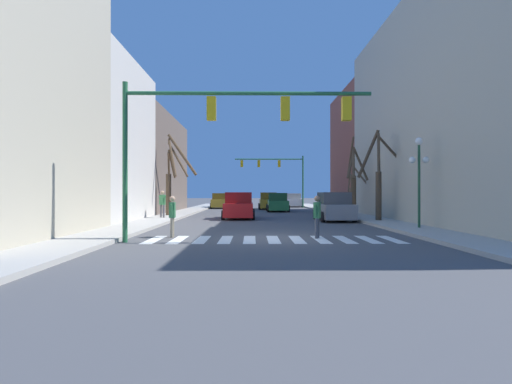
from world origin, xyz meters
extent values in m
plane|color=#4C4C4F|center=(0.00, 0.00, 0.00)|extent=(240.00, 240.00, 0.00)
cube|color=#ADA89E|center=(-6.71, 0.00, 0.07)|extent=(2.23, 90.00, 0.15)
cube|color=#ADA89E|center=(6.71, 0.00, 0.07)|extent=(2.23, 90.00, 0.15)
cube|color=beige|center=(-10.83, 8.77, 4.87)|extent=(6.00, 9.15, 9.74)
cube|color=#66564C|center=(-10.83, 20.38, 4.27)|extent=(6.00, 14.08, 8.55)
cube|color=#BCB299|center=(10.83, 11.78, 6.47)|extent=(6.00, 12.13, 12.93)
cube|color=#934C3D|center=(10.83, 23.07, 5.78)|extent=(6.00, 10.44, 11.56)
cube|color=white|center=(-4.50, -0.55, 0.00)|extent=(0.45, 2.60, 0.01)
cube|color=white|center=(-3.60, -0.55, 0.00)|extent=(0.45, 2.60, 0.01)
cube|color=white|center=(-2.70, -0.55, 0.00)|extent=(0.45, 2.60, 0.01)
cube|color=white|center=(-1.80, -0.55, 0.00)|extent=(0.45, 2.60, 0.01)
cube|color=white|center=(-0.90, -0.55, 0.00)|extent=(0.45, 2.60, 0.01)
cube|color=white|center=(0.00, -0.55, 0.00)|extent=(0.45, 2.60, 0.01)
cube|color=white|center=(0.90, -0.55, 0.00)|extent=(0.45, 2.60, 0.01)
cube|color=white|center=(1.80, -0.55, 0.00)|extent=(0.45, 2.60, 0.01)
cube|color=white|center=(2.70, -0.55, 0.00)|extent=(0.45, 2.60, 0.01)
cube|color=white|center=(3.60, -0.55, 0.00)|extent=(0.45, 2.60, 0.01)
cube|color=white|center=(4.50, -0.55, 0.00)|extent=(0.45, 2.60, 0.01)
cylinder|color=#236038|center=(-5.35, -1.35, 2.87)|extent=(0.18, 0.18, 5.74)
cylinder|color=#236038|center=(-0.94, -1.35, 5.34)|extent=(8.82, 0.14, 0.14)
cube|color=yellow|center=(-2.26, -1.35, 4.79)|extent=(0.32, 0.28, 0.84)
cube|color=yellow|center=(0.39, -1.35, 4.79)|extent=(0.32, 0.28, 0.84)
cube|color=yellow|center=(2.59, -1.35, 4.79)|extent=(0.32, 0.28, 0.84)
cylinder|color=#236038|center=(5.35, 32.57, 3.13)|extent=(0.18, 0.18, 6.26)
cylinder|color=#236038|center=(1.23, 32.57, 5.86)|extent=(8.23, 0.14, 0.14)
cube|color=yellow|center=(2.47, 32.57, 5.31)|extent=(0.32, 0.28, 0.84)
cube|color=yellow|center=(0.00, 32.57, 5.31)|extent=(0.32, 0.28, 0.84)
cube|color=yellow|center=(-2.06, 32.57, 5.31)|extent=(0.32, 0.28, 0.84)
cylinder|color=#1E4C2D|center=(7.01, 2.92, 2.08)|extent=(0.12, 0.12, 3.85)
sphere|color=white|center=(7.01, 2.92, 4.18)|extent=(0.36, 0.36, 0.36)
sphere|color=white|center=(6.69, 2.92, 3.31)|extent=(0.31, 0.31, 0.31)
sphere|color=white|center=(7.33, 2.92, 3.31)|extent=(0.31, 0.31, 0.31)
cube|color=#236B38|center=(1.61, 22.42, 0.61)|extent=(1.83, 4.57, 0.88)
cube|color=#133A1E|center=(1.61, 22.42, 1.41)|extent=(1.68, 2.38, 0.72)
cylinder|color=black|center=(0.68, 23.84, 0.32)|extent=(0.22, 0.64, 0.64)
cylinder|color=black|center=(2.54, 23.84, 0.32)|extent=(0.22, 0.64, 0.64)
cylinder|color=black|center=(0.68, 21.01, 0.32)|extent=(0.22, 0.64, 0.64)
cylinder|color=black|center=(2.54, 21.01, 0.32)|extent=(0.22, 0.64, 0.64)
cube|color=gray|center=(4.41, 9.74, 0.63)|extent=(1.88, 4.71, 0.90)
cube|color=#464648|center=(4.41, 9.74, 1.44)|extent=(1.73, 2.45, 0.74)
cylinder|color=black|center=(3.45, 11.20, 0.32)|extent=(0.22, 0.64, 0.64)
cylinder|color=black|center=(5.37, 11.20, 0.32)|extent=(0.22, 0.64, 0.64)
cylinder|color=black|center=(3.45, 8.28, 0.32)|extent=(0.22, 0.64, 0.64)
cylinder|color=black|center=(5.37, 8.28, 0.32)|extent=(0.22, 0.64, 0.64)
cube|color=white|center=(4.39, 34.83, 0.60)|extent=(1.91, 4.34, 0.84)
cube|color=gray|center=(4.39, 34.83, 1.36)|extent=(1.76, 2.25, 0.69)
cylinder|color=black|center=(3.42, 36.17, 0.32)|extent=(0.22, 0.64, 0.64)
cylinder|color=black|center=(5.37, 36.17, 0.32)|extent=(0.22, 0.64, 0.64)
cylinder|color=black|center=(3.42, 33.49, 0.32)|extent=(0.22, 0.64, 0.64)
cylinder|color=black|center=(5.37, 33.49, 0.32)|extent=(0.22, 0.64, 0.64)
cube|color=red|center=(-1.71, 11.71, 0.63)|extent=(1.91, 4.39, 0.90)
cube|color=maroon|center=(-1.71, 11.71, 1.44)|extent=(1.76, 2.28, 0.74)
cylinder|color=black|center=(-0.74, 10.35, 0.32)|extent=(0.22, 0.64, 0.64)
cylinder|color=black|center=(-2.69, 10.35, 0.32)|extent=(0.22, 0.64, 0.64)
cylinder|color=black|center=(-0.74, 13.07, 0.32)|extent=(0.22, 0.64, 0.64)
cylinder|color=black|center=(-2.69, 13.07, 0.32)|extent=(0.22, 0.64, 0.64)
cube|color=#A38423|center=(-4.48, 30.18, 0.61)|extent=(1.73, 4.49, 0.86)
cube|color=#594813|center=(-4.48, 30.18, 1.39)|extent=(1.59, 2.33, 0.70)
cylinder|color=black|center=(-5.37, 31.57, 0.32)|extent=(0.22, 0.64, 0.64)
cylinder|color=black|center=(-3.60, 31.57, 0.32)|extent=(0.22, 0.64, 0.64)
cylinder|color=black|center=(-5.37, 28.79, 0.32)|extent=(0.22, 0.64, 0.64)
cylinder|color=black|center=(-3.60, 28.79, 0.32)|extent=(0.22, 0.64, 0.64)
cube|color=#A38423|center=(0.95, 27.98, 0.63)|extent=(1.87, 4.80, 0.90)
cube|color=#594813|center=(0.95, 27.98, 1.45)|extent=(1.72, 2.50, 0.74)
cylinder|color=black|center=(0.00, 29.47, 0.32)|extent=(0.22, 0.64, 0.64)
cylinder|color=black|center=(1.91, 29.47, 0.32)|extent=(0.22, 0.64, 0.64)
cylinder|color=black|center=(0.00, 26.49, 0.32)|extent=(0.22, 0.64, 0.64)
cylinder|color=black|center=(1.91, 26.49, 0.32)|extent=(0.22, 0.64, 0.64)
cylinder|color=#4C4C51|center=(-6.83, 10.77, 0.57)|extent=(0.12, 0.12, 0.84)
cylinder|color=#4C4C51|center=(-6.61, 10.56, 0.57)|extent=(0.12, 0.12, 0.84)
cube|color=#337542|center=(-6.72, 10.67, 1.32)|extent=(0.46, 0.45, 0.66)
sphere|color=tan|center=(-6.72, 10.67, 1.80)|extent=(0.24, 0.24, 0.24)
cylinder|color=#337542|center=(-6.89, 10.83, 1.27)|extent=(0.27, 0.26, 0.64)
cylinder|color=#337542|center=(-6.55, 10.51, 1.27)|extent=(0.27, 0.26, 0.64)
cylinder|color=#7A705B|center=(-3.98, 0.14, 0.39)|extent=(0.12, 0.12, 0.78)
cylinder|color=#7A705B|center=(-3.99, 0.43, 0.39)|extent=(0.12, 0.12, 0.78)
cube|color=#337542|center=(-3.99, 0.28, 1.09)|extent=(0.24, 0.39, 0.61)
sphere|color=tan|center=(-3.99, 0.28, 1.54)|extent=(0.22, 0.22, 0.22)
cylinder|color=#337542|center=(-3.97, 0.06, 1.05)|extent=(0.10, 0.27, 0.60)
cylinder|color=#337542|center=(-4.00, 0.50, 1.05)|extent=(0.10, 0.27, 0.60)
cylinder|color=#4C4C51|center=(1.79, 0.03, 0.39)|extent=(0.12, 0.12, 0.79)
cylinder|color=#4C4C51|center=(1.68, -0.24, 0.39)|extent=(0.12, 0.12, 0.79)
cube|color=#337542|center=(1.74, -0.11, 1.10)|extent=(0.34, 0.44, 0.62)
sphere|color=#8C664C|center=(1.74, -0.11, 1.55)|extent=(0.22, 0.22, 0.22)
cylinder|color=#337542|center=(1.82, 0.10, 1.06)|extent=(0.18, 0.28, 0.60)
cylinder|color=#337542|center=(1.66, -0.31, 1.06)|extent=(0.18, 0.28, 0.60)
cylinder|color=brown|center=(6.85, 15.10, 1.16)|extent=(0.29, 0.29, 2.02)
cylinder|color=brown|center=(6.75, 14.57, 2.60)|extent=(0.32, 1.18, 1.29)
cylinder|color=brown|center=(7.47, 14.72, 3.08)|extent=(1.34, 0.93, 2.00)
cylinder|color=brown|center=(6.88, 15.65, 2.98)|extent=(0.17, 1.20, 2.23)
cylinder|color=brown|center=(-6.92, 13.56, 1.65)|extent=(0.38, 0.38, 3.00)
cylinder|color=brown|center=(-6.80, 14.18, 3.92)|extent=(0.35, 1.37, 2.06)
cylinder|color=brown|center=(-6.54, 13.02, 4.34)|extent=(0.88, 1.22, 2.87)
cylinder|color=brown|center=(-7.00, 14.05, 3.74)|extent=(0.31, 1.12, 2.06)
cylinder|color=brown|center=(-5.91, 13.54, 4.55)|extent=(2.19, 0.24, 3.07)
cylinder|color=brown|center=(-6.20, 13.46, 4.20)|extent=(1.57, 0.36, 2.57)
cylinder|color=#473828|center=(6.74, 8.06, 1.59)|extent=(0.35, 0.35, 2.88)
cylinder|color=#473828|center=(7.85, 8.17, 3.95)|extent=(2.35, 0.41, 2.48)
cylinder|color=#473828|center=(6.25, 8.49, 4.12)|extent=(1.15, 1.06, 2.90)
cylinder|color=#473828|center=(6.58, 7.55, 4.10)|extent=(0.47, 1.18, 2.49)
cylinder|color=brown|center=(6.63, 13.49, 1.59)|extent=(0.38, 0.38, 2.89)
cylinder|color=brown|center=(6.25, 12.89, 3.68)|extent=(0.85, 1.38, 1.82)
cylinder|color=brown|center=(6.47, 12.89, 3.84)|extent=(0.49, 1.38, 2.26)
cylinder|color=brown|center=(7.09, 13.32, 3.90)|extent=(1.09, 0.53, 2.51)
cylinder|color=brown|center=(6.59, 14.25, 4.40)|extent=(0.21, 1.65, 3.04)
camera|label=1|loc=(-0.80, -15.63, 1.77)|focal=28.00mm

